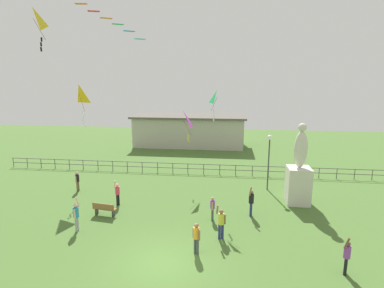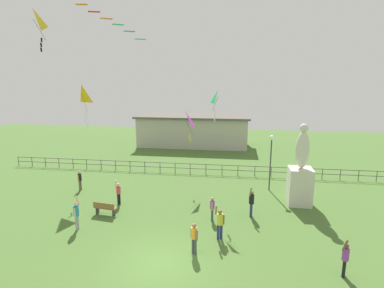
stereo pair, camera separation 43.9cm
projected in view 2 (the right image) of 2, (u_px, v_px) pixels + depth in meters
name	position (u px, v px, depth m)	size (l,w,h in m)	color
ground_plane	(160.00, 262.00, 14.49)	(80.00, 80.00, 0.00)	#476B2D
statue_monument	(300.00, 177.00, 20.87)	(1.55, 1.55, 5.64)	beige
lamppost	(271.00, 151.00, 23.23)	(0.36, 0.36, 4.36)	#38383D
park_bench	(105.00, 208.00, 19.49)	(1.54, 0.62, 0.85)	olive
person_0	(345.00, 257.00, 13.28)	(0.39, 0.47, 1.86)	black
person_1	(194.00, 236.00, 15.04)	(0.40, 0.34, 1.62)	#3F4C47
person_2	(251.00, 201.00, 19.13)	(0.35, 0.52, 2.01)	navy
person_3	(80.00, 179.00, 23.74)	(0.28, 0.46, 1.54)	brown
person_4	(76.00, 214.00, 17.46)	(0.31, 0.53, 1.96)	#99999E
person_5	(212.00, 207.00, 18.64)	(0.28, 0.45, 1.50)	#3F4C47
person_6	(220.00, 222.00, 16.41)	(0.54, 0.31, 1.99)	navy
person_7	(118.00, 192.00, 20.98)	(0.32, 0.46, 1.83)	black
kite_0	(34.00, 20.00, 13.99)	(1.08, 1.07, 1.89)	yellow
kite_1	(82.00, 95.00, 23.06)	(1.09, 0.79, 3.23)	yellow
kite_2	(218.00, 98.00, 20.76)	(0.75, 0.88, 2.15)	#1EB759
kite_3	(185.00, 120.00, 24.11)	(1.06, 1.12, 2.46)	#B22DB2
waterfront_railing	(193.00, 167.00, 27.97)	(36.06, 0.06, 0.95)	#4C4742
pavilion_building	(193.00, 130.00, 39.53)	(14.35, 5.55, 3.93)	#B7B2A3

